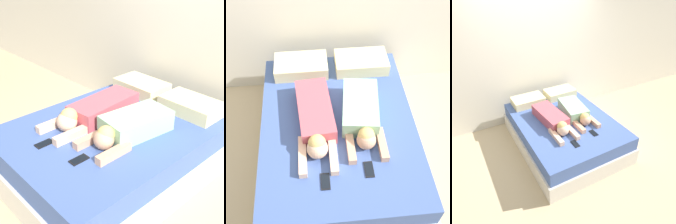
{
  "view_description": "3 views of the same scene",
  "coord_description": "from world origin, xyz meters",
  "views": [
    {
      "loc": [
        1.87,
        -1.74,
        2.01
      ],
      "look_at": [
        0.0,
        0.0,
        0.67
      ],
      "focal_mm": 50.0,
      "sensor_mm": 36.0,
      "label": 1
    },
    {
      "loc": [
        -0.19,
        -1.92,
        2.91
      ],
      "look_at": [
        0.0,
        0.0,
        0.67
      ],
      "focal_mm": 50.0,
      "sensor_mm": 36.0,
      "label": 2
    },
    {
      "loc": [
        -1.51,
        -2.7,
        2.63
      ],
      "look_at": [
        0.0,
        0.0,
        0.67
      ],
      "focal_mm": 35.0,
      "sensor_mm": 36.0,
      "label": 3
    }
  ],
  "objects": [
    {
      "name": "wall_back",
      "position": [
        0.0,
        1.18,
        1.3
      ],
      "size": [
        12.0,
        0.06,
        2.6
      ],
      "color": "beige",
      "rests_on": "ground_plane"
    },
    {
      "name": "ground_plane",
      "position": [
        0.0,
        0.0,
        0.0
      ],
      "size": [
        12.0,
        12.0,
        0.0
      ],
      "primitive_type": "plane",
      "color": "tan"
    },
    {
      "name": "pillow_head_right",
      "position": [
        0.34,
        0.78,
        0.59
      ],
      "size": [
        0.59,
        0.37,
        0.14
      ],
      "color": "beige",
      "rests_on": "bed"
    },
    {
      "name": "person_right",
      "position": [
        0.23,
        -0.01,
        0.61
      ],
      "size": [
        0.42,
        0.92,
        0.21
      ],
      "color": "#8CBF99",
      "rests_on": "bed"
    },
    {
      "name": "cell_phone_left",
      "position": [
        -0.17,
        -0.64,
        0.53
      ],
      "size": [
        0.08,
        0.16,
        0.01
      ],
      "color": "black",
      "rests_on": "bed"
    },
    {
      "name": "bed",
      "position": [
        0.0,
        0.0,
        0.26
      ],
      "size": [
        1.57,
        2.06,
        0.52
      ],
      "color": "beige",
      "rests_on": "ground_plane"
    },
    {
      "name": "cell_phone_right",
      "position": [
        0.22,
        -0.56,
        0.53
      ],
      "size": [
        0.08,
        0.16,
        0.01
      ],
      "color": "black",
      "rests_on": "bed"
    },
    {
      "name": "person_left",
      "position": [
        -0.22,
        -0.03,
        0.61
      ],
      "size": [
        0.38,
        1.06,
        0.22
      ],
      "color": "#B24C59",
      "rests_on": "bed"
    },
    {
      "name": "pillow_head_left",
      "position": [
        -0.34,
        0.78,
        0.59
      ],
      "size": [
        0.59,
        0.37,
        0.14
      ],
      "color": "beige",
      "rests_on": "bed"
    }
  ]
}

